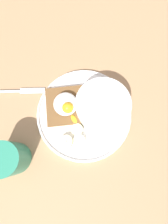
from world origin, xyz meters
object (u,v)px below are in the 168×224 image
Objects in this scene: oatmeal_bowl at (102,106)px; banana_slice_left at (77,129)px; banana_slice_back at (67,141)px; toast_slice at (66,106)px; poached_egg at (66,105)px; banana_slice_front at (80,140)px; coffee_mug at (9,159)px; knife at (21,91)px.

oatmeal_bowl is 8.89cm from banana_slice_left.
banana_slice_left is at bearing -64.95° from banana_slice_back.
poached_egg is (-0.31, -0.03, 2.07)cm from toast_slice.
toast_slice is 9.80cm from banana_slice_front.
poached_egg is 2.56× the size of banana_slice_left.
banana_slice_back is 0.51× the size of coffee_mug.
knife is at bearing 45.63° from toast_slice.
oatmeal_bowl is 25.93cm from coffee_mug.
knife is at bearing 30.97° from banana_slice_left.
oatmeal_bowl is 2.94× the size of banana_slice_back.
toast_slice is at bearing 5.47° from poached_egg.
oatmeal_bowl is at bearing -116.59° from poached_egg.
banana_slice_front is 0.70× the size of banana_slice_back.
poached_egg reaches higher than knife.
knife is (14.17, 18.29, -3.48)cm from oatmeal_bowl.
toast_slice is at bearing 1.17° from banana_slice_left.
oatmeal_bowl is 9.74cm from toast_slice.
banana_slice_back reaches higher than knife.
coffee_mug is 18.94cm from knife.
knife is (16.86, -7.49, -4.30)cm from coffee_mug.
banana_slice_left is (-6.74, -0.11, -2.13)cm from poached_egg.
oatmeal_bowl is 1.51× the size of coffee_mug.
poached_egg is 0.70× the size of knife.
banana_slice_left is at bearing -179.03° from poached_egg.
poached_egg is 9.74cm from banana_slice_front.
banana_slice_left is (-7.04, -0.14, -0.06)cm from toast_slice.
poached_egg reaches higher than banana_slice_back.
banana_slice_back is (-1.74, 3.72, 0.03)cm from banana_slice_left.
banana_slice_left is at bearing -149.03° from knife.
oatmeal_bowl is at bearing -84.06° from coffee_mug.
banana_slice_front is (-9.48, 0.44, -2.17)cm from poached_egg.
toast_slice is 2.09cm from poached_egg.
oatmeal_bowl reaches higher than banana_slice_back.
banana_slice_left is 0.37× the size of coffee_mug.
banana_slice_front is 2.80cm from banana_slice_left.
banana_slice_back is at bearing 156.97° from poached_egg.
banana_slice_back is (1.00, 3.17, 0.08)cm from banana_slice_front.
knife is (9.68, 9.89, -1.43)cm from toast_slice.
toast_slice is 9.48cm from banana_slice_back.
toast_slice is 13.91cm from knife.
oatmeal_bowl reaches higher than poached_egg.
knife is at bearing 18.89° from banana_slice_back.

